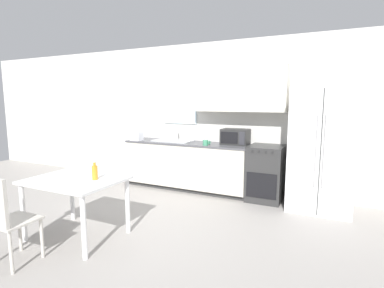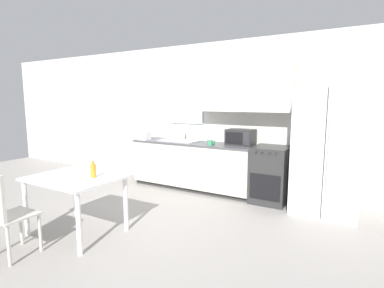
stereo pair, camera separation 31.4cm
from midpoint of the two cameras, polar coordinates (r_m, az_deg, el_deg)
name	(u,v)px [view 2 (the right image)]	position (r m, az deg, el deg)	size (l,w,h in m)	color
ground_plane	(144,222)	(4.23, -6.95, -14.64)	(12.00, 12.00, 0.00)	gray
wall_back	(217,112)	(5.61, 6.44, 6.07)	(12.00, 0.38, 2.70)	silver
kitchen_counter	(193,165)	(5.61, 1.79, -4.09)	(2.37, 0.64, 0.88)	#333333
oven_range	(271,174)	(5.09, 16.48, -5.60)	(0.56, 0.64, 0.91)	#2D2D2D
refrigerator	(328,151)	(4.81, 26.16, -1.22)	(0.90, 0.81, 1.84)	white
kitchen_sink	(179,140)	(5.68, -0.83, 0.69)	(0.73, 0.42, 0.23)	#B7BABC
microwave	(241,137)	(5.26, 10.94, 1.27)	(0.47, 0.34, 0.27)	#282828
coffee_mug	(210,143)	(5.13, 5.29, 0.22)	(0.13, 0.09, 0.09)	#3F8C66
grocery_bag_0	(144,134)	(5.92, -7.61, 1.84)	(0.22, 0.19, 0.26)	white
dining_table	(76,185)	(3.91, -19.18, -7.35)	(1.07, 0.84, 0.72)	white
dining_chair_near	(3,210)	(3.60, -30.20, -10.80)	(0.41, 0.41, 0.93)	beige
drink_bottle	(93,170)	(3.74, -16.04, -4.83)	(0.07, 0.07, 0.23)	orange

